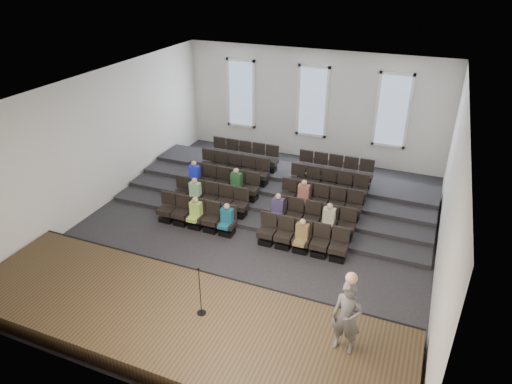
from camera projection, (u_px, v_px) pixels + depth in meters
ground at (253, 230)px, 15.95m from camera, size 14.00×14.00×0.00m
ceiling at (253, 88)px, 13.63m from camera, size 12.00×14.00×0.02m
wall_back at (313, 106)px, 20.55m from camera, size 12.00×0.04×5.00m
wall_front at (118, 299)px, 9.03m from camera, size 12.00×0.04×5.00m
wall_left at (102, 139)px, 16.81m from camera, size 0.04×14.00×5.00m
wall_right at (451, 198)px, 12.77m from camera, size 0.04×14.00×5.00m
stage at (177, 321)px, 11.65m from camera, size 11.80×3.60×0.50m
stage_lip at (209, 280)px, 13.10m from camera, size 11.80×0.06×0.52m
risers at (283, 187)px, 18.46m from camera, size 11.80×4.80×0.60m
seating_rows at (269, 194)px, 16.90m from camera, size 6.80×4.70×1.67m
windows at (312, 102)px, 20.40m from camera, size 8.44×0.10×3.24m
audience at (249, 202)px, 16.05m from camera, size 6.05×2.64×1.10m
speaker at (347, 317)px, 10.09m from camera, size 0.71×0.49×1.85m
mic_stand at (201, 300)px, 11.34m from camera, size 0.24×0.24×1.41m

